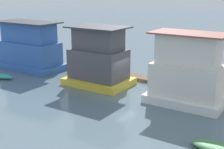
{
  "coord_description": "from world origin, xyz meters",
  "views": [
    {
      "loc": [
        13.51,
        -21.77,
        8.32
      ],
      "look_at": [
        0.0,
        -1.0,
        1.4
      ],
      "focal_mm": 50.0,
      "sensor_mm": 36.0,
      "label": 1
    }
  ],
  "objects_px": {
    "houseboat_blue": "(30,48)",
    "houseboat_white": "(187,73)",
    "mooring_post_centre": "(55,62)",
    "houseboat_yellow": "(99,60)"
  },
  "relations": [
    {
      "from": "houseboat_blue",
      "to": "houseboat_white",
      "type": "distance_m",
      "value": 17.49
    },
    {
      "from": "houseboat_yellow",
      "to": "mooring_post_centre",
      "type": "xyz_separation_m",
      "value": [
        -7.43,
        2.37,
        -1.58
      ]
    },
    {
      "from": "houseboat_blue",
      "to": "houseboat_yellow",
      "type": "distance_m",
      "value": 9.35
    },
    {
      "from": "houseboat_blue",
      "to": "houseboat_white",
      "type": "relative_size",
      "value": 1.31
    },
    {
      "from": "houseboat_blue",
      "to": "houseboat_yellow",
      "type": "bearing_deg",
      "value": -3.99
    },
    {
      "from": "houseboat_blue",
      "to": "mooring_post_centre",
      "type": "xyz_separation_m",
      "value": [
        1.9,
        1.72,
        -1.52
      ]
    },
    {
      "from": "houseboat_blue",
      "to": "mooring_post_centre",
      "type": "relative_size",
      "value": 5.56
    },
    {
      "from": "houseboat_blue",
      "to": "houseboat_yellow",
      "type": "relative_size",
      "value": 1.33
    },
    {
      "from": "houseboat_white",
      "to": "mooring_post_centre",
      "type": "bearing_deg",
      "value": 170.04
    },
    {
      "from": "houseboat_blue",
      "to": "mooring_post_centre",
      "type": "distance_m",
      "value": 2.98
    }
  ]
}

